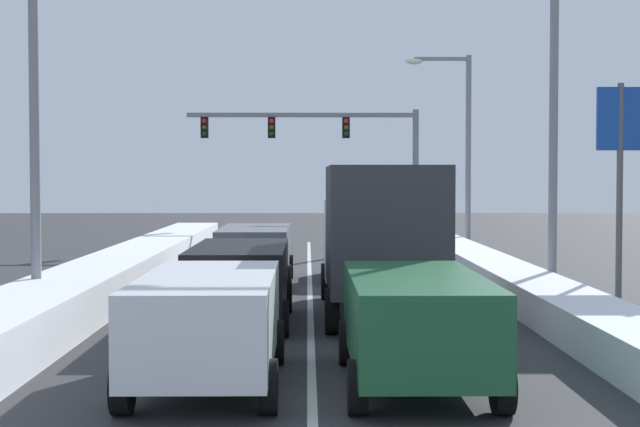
# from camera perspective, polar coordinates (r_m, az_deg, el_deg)

# --- Properties ---
(ground_plane) EXTENTS (120.00, 120.00, 0.00)m
(ground_plane) POSITION_cam_1_polar(r_m,az_deg,el_deg) (22.41, -0.58, -5.83)
(ground_plane) COLOR #333335
(lane_stripe_between_right_lane_and_center_lane) EXTENTS (0.14, 39.54, 0.01)m
(lane_stripe_between_right_lane_and_center_lane) POSITION_cam_1_polar(r_m,az_deg,el_deg) (25.97, -0.61, -4.71)
(lane_stripe_between_right_lane_and_center_lane) COLOR silver
(lane_stripe_between_right_lane_and_center_lane) RESTS_ON ground
(snow_bank_right_shoulder) EXTENTS (1.55, 39.54, 0.75)m
(snow_bank_right_shoulder) POSITION_cam_1_polar(r_m,az_deg,el_deg) (26.48, 10.96, -3.81)
(snow_bank_right_shoulder) COLOR white
(snow_bank_right_shoulder) RESTS_ON ground
(snow_bank_left_shoulder) EXTENTS (1.91, 39.54, 0.94)m
(snow_bank_left_shoulder) POSITION_cam_1_polar(r_m,az_deg,el_deg) (26.44, -12.19, -3.63)
(snow_bank_left_shoulder) COLOR white
(snow_bank_left_shoulder) RESTS_ON ground
(suv_green_right_lane_nearest) EXTENTS (2.16, 4.90, 1.67)m
(suv_green_right_lane_nearest) POSITION_cam_1_polar(r_m,az_deg,el_deg) (14.36, 5.73, -6.28)
(suv_green_right_lane_nearest) COLOR #1E5633
(suv_green_right_lane_nearest) RESTS_ON ground
(box_truck_right_lane_second) EXTENTS (2.53, 7.20, 3.36)m
(box_truck_right_lane_second) POSITION_cam_1_polar(r_m,az_deg,el_deg) (21.44, 3.56, -1.09)
(box_truck_right_lane_second) COLOR #B7BABF
(box_truck_right_lane_second) RESTS_ON ground
(sedan_navy_right_lane_third) EXTENTS (2.00, 4.50, 1.51)m
(sedan_navy_right_lane_third) POSITION_cam_1_polar(r_m,az_deg,el_deg) (29.06, 2.31, -2.47)
(sedan_navy_right_lane_third) COLOR navy
(sedan_navy_right_lane_third) RESTS_ON ground
(suv_white_center_lane_nearest) EXTENTS (2.16, 4.90, 1.67)m
(suv_white_center_lane_nearest) POSITION_cam_1_polar(r_m,az_deg,el_deg) (14.39, -6.67, -6.27)
(suv_white_center_lane_nearest) COLOR silver
(suv_white_center_lane_nearest) RESTS_ON ground
(suv_black_center_lane_second) EXTENTS (2.16, 4.90, 1.67)m
(suv_black_center_lane_second) POSITION_cam_1_polar(r_m,az_deg,el_deg) (20.40, -4.82, -3.76)
(suv_black_center_lane_second) COLOR black
(suv_black_center_lane_second) RESTS_ON ground
(suv_gray_center_lane_third) EXTENTS (2.16, 4.90, 1.67)m
(suv_gray_center_lane_third) POSITION_cam_1_polar(r_m,az_deg,el_deg) (27.67, -3.91, -2.18)
(suv_gray_center_lane_third) COLOR slate
(suv_gray_center_lane_third) RESTS_ON ground
(traffic_light_gantry) EXTENTS (10.60, 0.47, 6.20)m
(traffic_light_gantry) POSITION_cam_1_polar(r_m,az_deg,el_deg) (43.79, 0.88, 4.29)
(traffic_light_gantry) COLOR slate
(traffic_light_gantry) RESTS_ON ground
(street_lamp_right_near) EXTENTS (2.66, 0.36, 8.68)m
(street_lamp_right_near) POSITION_cam_1_polar(r_m,az_deg,el_deg) (24.77, 12.99, 6.84)
(street_lamp_right_near) COLOR gray
(street_lamp_right_near) RESTS_ON ground
(street_lamp_right_mid) EXTENTS (2.66, 0.36, 8.00)m
(street_lamp_right_mid) POSITION_cam_1_polar(r_m,az_deg,el_deg) (38.88, 8.31, 4.64)
(street_lamp_right_mid) COLOR gray
(street_lamp_right_mid) RESTS_ON ground
(street_lamp_left_mid) EXTENTS (2.66, 0.36, 8.83)m
(street_lamp_left_mid) POSITION_cam_1_polar(r_m,az_deg,el_deg) (21.43, -15.81, 7.75)
(street_lamp_left_mid) COLOR gray
(street_lamp_left_mid) RESTS_ON ground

